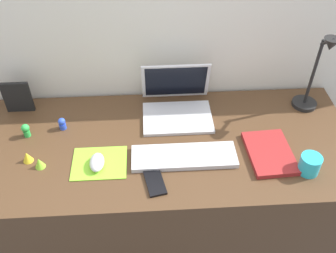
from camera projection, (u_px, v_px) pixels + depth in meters
name	position (u px, v px, depth m)	size (l,w,h in m)	color
ground_plane	(162.00, 240.00, 2.05)	(6.00, 6.00, 0.00)	#474C56
back_wall	(156.00, 94.00, 1.85)	(2.82, 0.05, 1.42)	silver
desk	(161.00, 198.00, 1.81)	(1.62, 0.66, 0.74)	#4C331E
laptop	(177.00, 101.00, 1.67)	(0.30, 0.26, 0.21)	silver
keyboard	(184.00, 157.00, 1.49)	(0.41, 0.13, 0.02)	silver
mousepad	(99.00, 163.00, 1.47)	(0.21, 0.17, 0.00)	#8CDB33
mouse	(97.00, 162.00, 1.45)	(0.06, 0.10, 0.03)	silver
cell_phone	(155.00, 182.00, 1.40)	(0.06, 0.13, 0.01)	black
desk_lamp	(316.00, 76.00, 1.60)	(0.11, 0.15, 0.38)	black
notebook_pad	(270.00, 153.00, 1.50)	(0.17, 0.24, 0.02)	maroon
picture_frame	(17.00, 97.00, 1.66)	(0.12, 0.02, 0.15)	black
coffee_mug	(310.00, 164.00, 1.42)	(0.08, 0.08, 0.08)	#28B7CC
toy_figurine_blue	(62.00, 123.00, 1.60)	(0.03, 0.03, 0.05)	blue
toy_figurine_lime	(39.00, 163.00, 1.45)	(0.04, 0.04, 0.04)	#8CDB33
toy_figurine_green	(26.00, 130.00, 1.57)	(0.03, 0.03, 0.06)	green
toy_figurine_yellow	(27.00, 157.00, 1.47)	(0.04, 0.04, 0.04)	yellow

